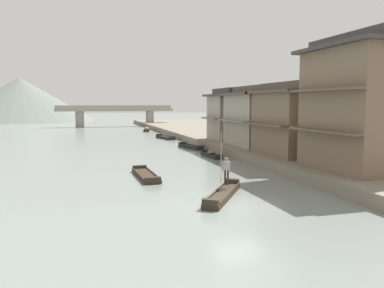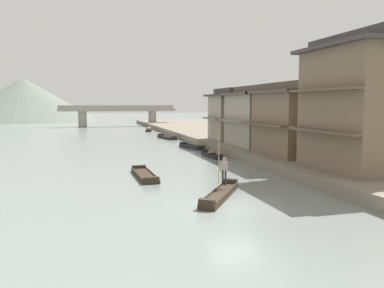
{
  "view_description": "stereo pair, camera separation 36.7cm",
  "coord_description": "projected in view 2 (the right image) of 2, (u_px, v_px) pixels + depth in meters",
  "views": [
    {
      "loc": [
        -7.52,
        -17.72,
        5.16
      ],
      "look_at": [
        2.07,
        15.41,
        1.53
      ],
      "focal_mm": 35.99,
      "sensor_mm": 36.0,
      "label": 1
    },
    {
      "loc": [
        -7.17,
        -17.82,
        5.16
      ],
      "look_at": [
        2.07,
        15.41,
        1.53
      ],
      "focal_mm": 35.99,
      "sensor_mm": 36.0,
      "label": 2
    }
  ],
  "objects": [
    {
      "name": "ground_plane",
      "position": [
        234.0,
        206.0,
        19.52
      ],
      "size": [
        400.0,
        400.0,
        0.0
      ],
      "primitive_type": "plane",
      "color": "gray"
    },
    {
      "name": "riverbank_right",
      "position": [
        255.0,
        139.0,
        52.23
      ],
      "size": [
        18.0,
        110.0,
        0.83
      ],
      "primitive_type": "cube",
      "color": "slate",
      "rests_on": "ground"
    },
    {
      "name": "boat_foreground_poled",
      "position": [
        220.0,
        195.0,
        21.13
      ],
      "size": [
        3.84,
        5.14,
        0.56
      ],
      "color": "#33281E",
      "rests_on": "ground"
    },
    {
      "name": "boatman_person",
      "position": [
        224.0,
        167.0,
        21.84
      ],
      "size": [
        0.47,
        0.42,
        3.04
      ],
      "color": "black",
      "rests_on": "boat_foreground_poled"
    },
    {
      "name": "boat_moored_nearest",
      "position": [
        145.0,
        175.0,
        27.08
      ],
      "size": [
        1.27,
        5.33,
        0.46
      ],
      "color": "#33281E",
      "rests_on": "ground"
    },
    {
      "name": "boat_moored_second",
      "position": [
        212.0,
        155.0,
        37.25
      ],
      "size": [
        0.94,
        4.06,
        0.68
      ],
      "color": "#232326",
      "rests_on": "ground"
    },
    {
      "name": "boat_moored_third",
      "position": [
        167.0,
        138.0,
        56.62
      ],
      "size": [
        1.97,
        5.18,
        0.57
      ],
      "color": "#232326",
      "rests_on": "ground"
    },
    {
      "name": "boat_moored_far",
      "position": [
        149.0,
        130.0,
        72.41
      ],
      "size": [
        1.82,
        4.33,
        0.74
      ],
      "color": "#232326",
      "rests_on": "ground"
    },
    {
      "name": "boat_midriver_drifting",
      "position": [
        192.0,
        147.0,
        44.59
      ],
      "size": [
        1.93,
        4.81,
        0.54
      ],
      "color": "#232326",
      "rests_on": "ground"
    },
    {
      "name": "house_waterfront_nearest",
      "position": [
        358.0,
        104.0,
        24.91
      ],
      "size": [
        5.93,
        7.73,
        8.74
      ],
      "color": "#75604C",
      "rests_on": "riverbank_right"
    },
    {
      "name": "house_waterfront_second",
      "position": [
        295.0,
        119.0,
        32.77
      ],
      "size": [
        6.24,
        7.59,
        6.14
      ],
      "color": "#75604C",
      "rests_on": "riverbank_right"
    },
    {
      "name": "house_waterfront_tall",
      "position": [
        262.0,
        117.0,
        39.74
      ],
      "size": [
        7.07,
        7.68,
        6.14
      ],
      "color": "gray",
      "rests_on": "riverbank_right"
    },
    {
      "name": "house_waterfront_narrow",
      "position": [
        231.0,
        115.0,
        46.11
      ],
      "size": [
        5.5,
        5.63,
        6.14
      ],
      "color": "gray",
      "rests_on": "riverbank_right"
    },
    {
      "name": "stone_bridge",
      "position": [
        118.0,
        113.0,
        86.11
      ],
      "size": [
        25.74,
        2.4,
        4.78
      ],
      "color": "gray",
      "rests_on": "ground"
    },
    {
      "name": "hill_far_west",
      "position": [
        24.0,
        99.0,
        115.94
      ],
      "size": [
        43.18,
        43.18,
        12.85
      ],
      "primitive_type": "cone",
      "color": "slate",
      "rests_on": "ground"
    }
  ]
}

